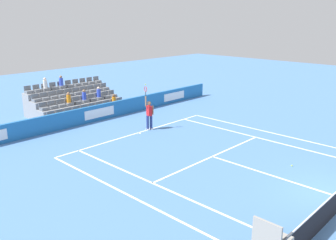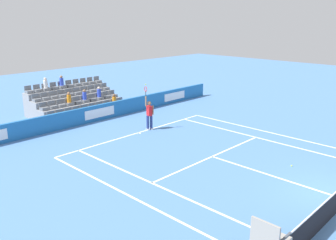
{
  "view_description": "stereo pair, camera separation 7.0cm",
  "coord_description": "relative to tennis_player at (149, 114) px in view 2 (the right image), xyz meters",
  "views": [
    {
      "loc": [
        13.54,
        3.52,
        6.65
      ],
      "look_at": [
        -0.45,
        -9.87,
        1.1
      ],
      "focal_mm": 38.57,
      "sensor_mm": 36.0,
      "label": 1
    },
    {
      "loc": [
        13.49,
        3.57,
        6.65
      ],
      "look_at": [
        -0.45,
        -9.87,
        1.1
      ],
      "focal_mm": 38.57,
      "sensor_mm": 36.0,
      "label": 2
    }
  ],
  "objects": [
    {
      "name": "loose_tennis_ball",
      "position": [
        -0.68,
        8.86,
        -0.96
      ],
      "size": [
        0.07,
        0.07,
        0.07
      ],
      "primitive_type": "sphere",
      "color": "#D1E533",
      "rests_on": "ground"
    },
    {
      "name": "stadium_stand",
      "position": [
        0.89,
        -6.9,
        -0.31
      ],
      "size": [
        6.2,
        3.8,
        2.61
      ],
      "color": "gray",
      "rests_on": "ground"
    },
    {
      "name": "line_service",
      "position": [
        0.89,
        5.47,
        -0.99
      ],
      "size": [
        8.23,
        0.1,
        0.01
      ],
      "primitive_type": "cube",
      "color": "white",
      "rests_on": "ground"
    },
    {
      "name": "sponsor_barrier",
      "position": [
        0.89,
        -3.96,
        -0.46
      ],
      "size": [
        21.87,
        0.22,
        1.06
      ],
      "color": "#1E66AD",
      "rests_on": "ground"
    },
    {
      "name": "line_doubles_sideline_left",
      "position": [
        6.37,
        5.93,
        -0.99
      ],
      "size": [
        0.1,
        11.89,
        0.01
      ],
      "primitive_type": "cube",
      "color": "white",
      "rests_on": "ground"
    },
    {
      "name": "line_baseline",
      "position": [
        0.89,
        -0.02,
        -0.99
      ],
      "size": [
        10.97,
        0.1,
        0.01
      ],
      "primitive_type": "cube",
      "color": "white",
      "rests_on": "ground"
    },
    {
      "name": "line_centre_mark",
      "position": [
        0.89,
        0.08,
        -0.99
      ],
      "size": [
        0.1,
        0.2,
        0.01
      ],
      "primitive_type": "cube",
      "color": "white",
      "rests_on": "ground"
    },
    {
      "name": "tennis_player",
      "position": [
        0.0,
        0.0,
        0.0
      ],
      "size": [
        0.51,
        0.41,
        2.85
      ],
      "color": "navy",
      "rests_on": "ground"
    },
    {
      "name": "line_singles_sideline_right",
      "position": [
        -3.23,
        5.93,
        -0.99
      ],
      "size": [
        0.1,
        11.89,
        0.01
      ],
      "primitive_type": "cube",
      "color": "white",
      "rests_on": "ground"
    },
    {
      "name": "line_centre_service",
      "position": [
        0.89,
        8.67,
        -0.99
      ],
      "size": [
        0.1,
        6.4,
        0.01
      ],
      "primitive_type": "cube",
      "color": "white",
      "rests_on": "ground"
    },
    {
      "name": "line_singles_sideline_left",
      "position": [
        5.0,
        5.93,
        -0.99
      ],
      "size": [
        0.1,
        11.89,
        0.01
      ],
      "primitive_type": "cube",
      "color": "white",
      "rests_on": "ground"
    },
    {
      "name": "line_doubles_sideline_right",
      "position": [
        -4.6,
        5.93,
        -0.99
      ],
      "size": [
        0.1,
        11.89,
        0.01
      ],
      "primitive_type": "cube",
      "color": "white",
      "rests_on": "ground"
    }
  ]
}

